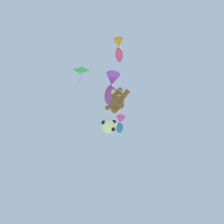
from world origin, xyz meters
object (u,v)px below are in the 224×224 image
object	(u,v)px
fish_kite_violet	(111,87)
diamond_kite	(81,72)
fish_kite_cobalt	(120,124)
soccer_ball_kite	(109,126)
fish_kite_magenta	(119,49)
teddy_bear_kite	(117,100)

from	to	relation	value
fish_kite_violet	diamond_kite	world-z (taller)	diamond_kite
fish_kite_cobalt	soccer_ball_kite	bearing A→B (deg)	-57.81
fish_kite_magenta	fish_kite_cobalt	xyz separation A→B (m)	(-3.75, 3.96, -0.03)
fish_kite_cobalt	fish_kite_violet	bearing A→B (deg)	-56.69
fish_kite_magenta	diamond_kite	bearing A→B (deg)	178.22
teddy_bear_kite	diamond_kite	world-z (taller)	diamond_kite
teddy_bear_kite	fish_kite_cobalt	size ratio (longest dim) A/B	1.20
fish_kite_cobalt	diamond_kite	distance (m)	4.67
fish_kite_violet	fish_kite_magenta	bearing A→B (deg)	-34.94
teddy_bear_kite	soccer_ball_kite	bearing A→B (deg)	170.70
fish_kite_violet	soccer_ball_kite	bearing A→B (deg)	-76.29
fish_kite_violet	fish_kite_cobalt	xyz separation A→B (m)	(-1.63, 2.48, -0.08)
soccer_ball_kite	fish_kite_magenta	distance (m)	4.54
diamond_kite	soccer_ball_kite	bearing A→B (deg)	34.04
soccer_ball_kite	diamond_kite	distance (m)	6.77
soccer_ball_kite	fish_kite_violet	distance (m)	3.86
soccer_ball_kite	fish_kite_magenta	size ratio (longest dim) A/B	0.63
teddy_bear_kite	fish_kite_violet	world-z (taller)	fish_kite_violet
soccer_ball_kite	fish_kite_violet	world-z (taller)	fish_kite_violet
teddy_bear_kite	soccer_ball_kite	xyz separation A→B (m)	(-0.73, 0.12, -1.38)
teddy_bear_kite	fish_kite_violet	xyz separation A→B (m)	(-0.78, 0.30, 2.48)
fish_kite_magenta	fish_kite_violet	world-z (taller)	fish_kite_violet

